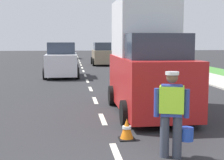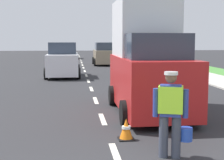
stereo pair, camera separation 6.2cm
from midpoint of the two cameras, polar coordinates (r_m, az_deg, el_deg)
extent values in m
plane|color=#28282B|center=(24.77, -4.63, 1.57)|extent=(96.00, 96.00, 0.00)
cube|color=silver|center=(6.79, 0.91, -12.58)|extent=(0.14, 1.40, 0.01)
cube|color=silver|center=(9.65, -1.43, -6.69)|extent=(0.14, 1.40, 0.01)
cube|color=silver|center=(12.58, -2.67, -3.51)|extent=(0.14, 1.40, 0.01)
cube|color=silver|center=(15.54, -3.43, -1.53)|extent=(0.14, 1.40, 0.01)
cube|color=silver|center=(18.51, -3.95, -0.19)|extent=(0.14, 1.40, 0.01)
cube|color=silver|center=(21.48, -4.32, 0.78)|extent=(0.14, 1.40, 0.01)
cube|color=silver|center=(24.47, -4.60, 1.52)|extent=(0.14, 1.40, 0.01)
cube|color=silver|center=(27.45, -4.82, 2.09)|extent=(0.14, 1.40, 0.01)
cube|color=silver|center=(30.44, -5.00, 2.55)|extent=(0.14, 1.40, 0.01)
cube|color=silver|center=(33.43, -5.15, 2.93)|extent=(0.14, 1.40, 0.01)
cube|color=silver|center=(36.43, -5.27, 3.25)|extent=(0.14, 1.40, 0.01)
cube|color=silver|center=(39.42, -5.38, 3.52)|extent=(0.14, 1.40, 0.01)
cube|color=silver|center=(42.42, -5.46, 3.75)|extent=(0.14, 1.40, 0.01)
cube|color=silver|center=(45.41, -5.54, 3.95)|extent=(0.14, 1.40, 0.01)
cube|color=silver|center=(48.41, -5.61, 4.13)|extent=(0.14, 1.40, 0.01)
cube|color=silver|center=(51.40, -5.67, 4.28)|extent=(0.14, 1.40, 0.01)
cylinder|color=#383D4C|center=(6.63, 9.04, -9.48)|extent=(0.18, 0.18, 0.82)
cylinder|color=#383D4C|center=(6.62, 11.15, -9.54)|extent=(0.18, 0.18, 0.82)
cube|color=navy|center=(6.46, 10.22, -3.46)|extent=(0.45, 0.35, 0.60)
cube|color=#A5EA33|center=(6.46, 10.23, -3.28)|extent=(0.52, 0.41, 0.51)
cylinder|color=navy|center=(6.48, 7.73, -3.83)|extent=(0.11, 0.11, 0.55)
cylinder|color=navy|center=(6.47, 12.70, -3.95)|extent=(0.11, 0.11, 0.55)
sphere|color=brown|center=(6.40, 10.31, 0.42)|extent=(0.22, 0.22, 0.22)
cylinder|color=silver|center=(6.39, 10.32, 1.14)|extent=(0.26, 0.26, 0.06)
cylinder|color=#2347B7|center=(6.71, 12.71, -9.00)|extent=(0.26, 0.26, 0.26)
cube|color=black|center=(7.77, 2.65, -9.99)|extent=(0.36, 0.36, 0.03)
cone|color=orange|center=(7.70, 2.66, -8.24)|extent=(0.30, 0.30, 0.46)
cylinder|color=white|center=(7.70, 2.66, -8.08)|extent=(0.20, 0.20, 0.06)
cube|color=red|center=(10.37, 6.49, -0.42)|extent=(1.90, 4.60, 1.56)
cube|color=#2D3847|center=(9.51, 7.68, 5.74)|extent=(1.67, 1.61, 0.70)
cube|color=silver|center=(11.08, 5.66, 8.76)|extent=(1.80, 2.53, 1.80)
cylinder|color=black|center=(11.69, 0.22, -2.63)|extent=(0.22, 0.68, 0.68)
cylinder|color=black|center=(12.07, 9.41, -2.42)|extent=(0.22, 0.68, 0.68)
cylinder|color=black|center=(8.91, 2.41, -5.62)|extent=(0.22, 0.68, 0.68)
cylinder|color=black|center=(9.41, 14.20, -5.16)|extent=(0.22, 0.68, 0.68)
cube|color=gray|center=(30.50, -1.42, 4.02)|extent=(1.62, 3.98, 1.17)
cube|color=#2D3847|center=(30.37, -1.40, 5.77)|extent=(1.43, 2.19, 0.70)
cylinder|color=black|center=(31.69, -3.12, 3.35)|extent=(0.22, 0.68, 0.68)
cylinder|color=black|center=(31.84, -0.12, 3.37)|extent=(0.22, 0.68, 0.68)
cylinder|color=black|center=(29.24, -2.82, 3.05)|extent=(0.22, 0.68, 0.68)
cylinder|color=black|center=(29.39, 0.42, 3.08)|extent=(0.22, 0.68, 0.68)
cube|color=gray|center=(41.40, -7.54, 4.65)|extent=(1.61, 3.83, 1.10)
cube|color=#2D3847|center=(41.47, -7.55, 5.90)|extent=(1.41, 2.11, 0.70)
cylinder|color=black|center=(40.23, -6.38, 4.05)|extent=(0.22, 0.68, 0.68)
cylinder|color=black|center=(40.25, -8.73, 4.02)|extent=(0.22, 0.68, 0.68)
cylinder|color=black|center=(42.60, -6.39, 4.20)|extent=(0.22, 0.68, 0.68)
cylinder|color=black|center=(42.62, -8.61, 4.17)|extent=(0.22, 0.68, 0.68)
cube|color=silver|center=(20.80, -8.29, 2.73)|extent=(1.83, 4.10, 1.24)
cube|color=#2D3847|center=(20.86, -8.33, 5.41)|extent=(1.61, 2.26, 0.70)
cylinder|color=black|center=(19.57, -5.63, 1.16)|extent=(0.22, 0.68, 0.68)
cylinder|color=black|center=(19.63, -11.10, 1.09)|extent=(0.22, 0.68, 0.68)
cylinder|color=black|center=(22.10, -5.75, 1.81)|extent=(0.22, 0.68, 0.68)
cylinder|color=black|center=(22.15, -10.59, 1.74)|extent=(0.22, 0.68, 0.68)
camera|label=1|loc=(0.03, -89.82, 0.02)|focal=53.62mm
camera|label=2|loc=(0.03, 90.18, -0.02)|focal=53.62mm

